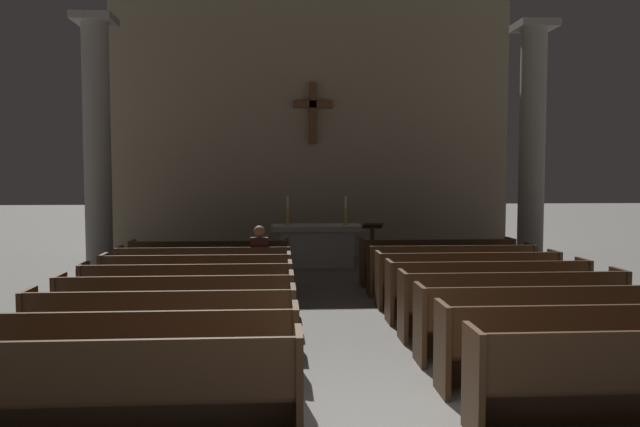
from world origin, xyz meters
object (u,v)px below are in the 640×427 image
at_px(pew_right_row_3, 544,323).
at_px(pew_right_row_4, 513,305).
at_px(pew_right_row_6, 468,279).
at_px(candlestick_left, 288,216).
at_px(pew_left_row_1, 116,390).
at_px(pew_right_row_7, 451,270).
at_px(column_right_second, 532,152).
at_px(pew_right_row_5, 488,291).
at_px(pew_left_row_7, 204,272).
at_px(pew_right_row_8, 437,262).
at_px(pew_left_row_8, 210,264).
at_px(lectern, 372,249).
at_px(pew_left_row_6, 197,282).
at_px(pew_left_row_2, 143,354).
at_px(column_left_second, 97,151).
at_px(pew_right_row_2, 586,346).
at_px(pew_left_row_3, 162,329).
at_px(lone_worshipper, 260,260).
at_px(altar, 317,244).
at_px(pew_left_row_4, 177,309).
at_px(pew_left_row_5, 188,294).
at_px(candlestick_right, 346,215).

xyz_separation_m(pew_right_row_3, pew_right_row_4, (0.00, 1.04, 0.00)).
height_order(pew_right_row_6, candlestick_left, candlestick_left).
xyz_separation_m(pew_left_row_1, pew_right_row_7, (4.52, 6.21, 0.00)).
relative_size(pew_right_row_7, column_right_second, 0.54).
xyz_separation_m(pew_right_row_5, column_right_second, (2.61, 4.83, 2.27)).
bearing_deg(pew_left_row_7, pew_right_row_5, -24.61).
xyz_separation_m(pew_right_row_8, candlestick_left, (-2.96, 2.77, 0.76)).
distance_m(pew_left_row_8, lectern, 3.78).
relative_size(pew_left_row_6, column_right_second, 0.54).
distance_m(pew_left_row_2, column_left_second, 8.66).
bearing_deg(pew_left_row_6, pew_left_row_7, 90.00).
distance_m(pew_right_row_2, pew_right_row_8, 6.21).
distance_m(pew_right_row_7, candlestick_left, 4.88).
distance_m(pew_left_row_2, lectern, 8.51).
height_order(pew_right_row_2, pew_right_row_7, same).
distance_m(pew_left_row_3, lone_worshipper, 4.30).
bearing_deg(column_left_second, altar, 12.07).
bearing_deg(lone_worshipper, column_right_second, 23.91).
bearing_deg(pew_left_row_1, pew_left_row_4, 90.00).
bearing_deg(pew_left_row_7, pew_right_row_3, -42.49).
relative_size(pew_left_row_3, column_right_second, 0.54).
height_order(pew_left_row_2, candlestick_left, candlestick_left).
bearing_deg(pew_left_row_5, pew_left_row_7, 90.00).
bearing_deg(pew_right_row_5, pew_left_row_6, 167.10).
height_order(pew_left_row_1, lone_worshipper, lone_worshipper).
distance_m(pew_left_row_4, pew_right_row_4, 4.52).
xyz_separation_m(pew_left_row_3, column_left_second, (-2.61, 6.90, 2.27)).
xyz_separation_m(pew_left_row_5, pew_right_row_5, (4.52, 0.00, 0.00)).
height_order(pew_left_row_5, pew_right_row_8, same).
bearing_deg(pew_left_row_1, column_right_second, 51.51).
bearing_deg(pew_right_row_4, pew_right_row_8, 90.00).
relative_size(pew_left_row_4, pew_left_row_5, 1.00).
distance_m(pew_right_row_6, pew_right_row_7, 1.04).
height_order(pew_left_row_2, pew_left_row_4, same).
distance_m(pew_left_row_4, pew_right_row_5, 4.64).
bearing_deg(pew_right_row_5, pew_right_row_7, 90.00).
bearing_deg(column_left_second, pew_right_row_2, -48.05).
distance_m(pew_right_row_8, column_left_second, 7.68).
relative_size(pew_right_row_2, pew_right_row_7, 1.00).
bearing_deg(pew_left_row_7, pew_right_row_8, 12.90).
xyz_separation_m(pew_left_row_3, pew_left_row_7, (0.00, 4.14, 0.00)).
xyz_separation_m(candlestick_right, lectern, (0.48, -1.20, -0.69)).
bearing_deg(altar, pew_left_row_1, -102.72).
distance_m(pew_left_row_6, pew_right_row_6, 4.52).
xyz_separation_m(pew_left_row_4, column_left_second, (-2.61, 5.87, 2.27)).
bearing_deg(pew_left_row_1, lectern, 68.67).
distance_m(pew_left_row_7, pew_left_row_8, 1.04).
bearing_deg(pew_left_row_4, pew_right_row_3, -12.90).
bearing_deg(pew_left_row_3, pew_left_row_4, 90.00).
xyz_separation_m(pew_left_row_2, candlestick_right, (2.96, 8.98, 0.76)).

